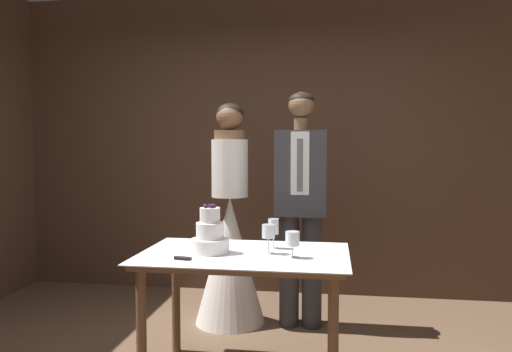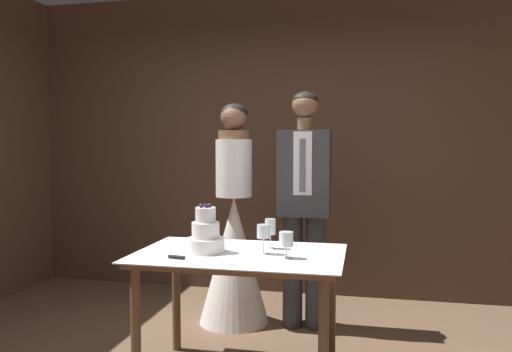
% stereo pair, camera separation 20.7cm
% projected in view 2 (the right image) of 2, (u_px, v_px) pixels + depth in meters
% --- Properties ---
extents(wall_back, '(4.94, 0.12, 2.80)m').
position_uv_depth(wall_back, '(276.00, 144.00, 4.69)').
color(wall_back, '#513828').
rests_on(wall_back, ground_plane).
extents(cake_table, '(1.21, 0.79, 0.75)m').
position_uv_depth(cake_table, '(240.00, 269.00, 2.93)').
color(cake_table, brown).
rests_on(cake_table, ground_plane).
extents(tiered_cake, '(0.22, 0.22, 0.29)m').
position_uv_depth(tiered_cake, '(206.00, 235.00, 2.93)').
color(tiered_cake, white).
rests_on(tiered_cake, cake_table).
extents(cake_knife, '(0.40, 0.09, 0.02)m').
position_uv_depth(cake_knife, '(188.00, 259.00, 2.73)').
color(cake_knife, silver).
rests_on(cake_knife, cake_table).
extents(wine_glass_near, '(0.08, 0.08, 0.15)m').
position_uv_depth(wine_glass_near, '(286.00, 240.00, 2.77)').
color(wine_glass_near, silver).
rests_on(wine_glass_near, cake_table).
extents(wine_glass_middle, '(0.06, 0.06, 0.18)m').
position_uv_depth(wine_glass_middle, '(270.00, 228.00, 3.04)').
color(wine_glass_middle, silver).
rests_on(wine_glass_middle, cake_table).
extents(wine_glass_far, '(0.08, 0.08, 0.17)m').
position_uv_depth(wine_glass_far, '(263.00, 233.00, 2.88)').
color(wine_glass_far, silver).
rests_on(wine_glass_far, cake_table).
extents(bride, '(0.54, 0.54, 1.70)m').
position_uv_depth(bride, '(234.00, 243.00, 3.87)').
color(bride, white).
rests_on(bride, ground_plane).
extents(groom, '(0.38, 0.25, 1.78)m').
position_uv_depth(groom, '(304.00, 199.00, 3.74)').
color(groom, '#38383D').
rests_on(groom, ground_plane).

